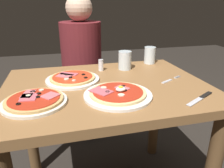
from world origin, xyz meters
TOP-DOWN VIEW (x-y plane):
  - dining_table at (0.00, 0.00)m, footprint 1.00×0.75m
  - pizza_foreground at (0.02, -0.15)m, footprint 0.30×0.30m
  - pizza_across_left at (-0.16, 0.10)m, footprint 0.28×0.28m
  - pizza_across_right at (-0.33, -0.13)m, footprint 0.26×0.26m
  - water_glass_near at (0.17, 0.23)m, footprint 0.08×0.08m
  - water_glass_far at (0.37, 0.31)m, footprint 0.07×0.07m
  - fork at (0.34, -0.03)m, footprint 0.15×0.09m
  - knife at (0.36, -0.26)m, footprint 0.18×0.11m
  - salt_shaker at (0.02, 0.23)m, footprint 0.03×0.03m
  - diner_person at (-0.04, 0.73)m, footprint 0.32×0.32m

SIDE VIEW (x-z plane):
  - diner_person at x=-0.04m, z-range -0.03..1.15m
  - dining_table at x=0.00m, z-range 0.23..0.97m
  - fork at x=0.34m, z-range 0.74..0.74m
  - knife at x=0.36m, z-range 0.74..0.74m
  - pizza_across_left at x=-0.16m, z-range 0.74..0.77m
  - pizza_foreground at x=0.02m, z-range 0.73..0.77m
  - pizza_across_right at x=-0.33m, z-range 0.74..0.77m
  - salt_shaker at x=0.02m, z-range 0.74..0.81m
  - water_glass_far at x=0.37m, z-range 0.73..0.84m
  - water_glass_near at x=0.17m, z-range 0.73..0.84m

